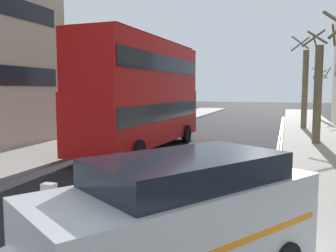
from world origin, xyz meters
The scene contains 11 objects.
sidewalk_right centered at (6.50, 16.00, 0.07)m, with size 4.00×80.00×0.14m, color #9E9991.
sidewalk_left centered at (-6.50, 16.00, 0.07)m, with size 4.00×80.00×0.14m, color #9E9991.
kerb_line_outer centered at (4.40, 14.00, 0.00)m, with size 0.10×56.00×0.01m, color yellow.
kerb_line_inner centered at (4.24, 14.00, 0.00)m, with size 0.10×56.00×0.01m, color yellow.
traffic_island centered at (0.00, 4.61, 0.05)m, with size 1.10×2.20×0.10m, color #9E9991.
keep_left_bollard centered at (0.00, 4.61, 0.61)m, with size 0.36×0.28×1.11m.
double_decker_bus_away centered at (-2.36, 15.70, 3.03)m, with size 3.12×10.89×5.64m.
taxi_minivan centered at (3.04, 3.61, 1.07)m, with size 4.21×5.04×2.12m.
street_tree_near centered at (6.24, 20.12, 3.02)m, with size 1.81×1.80×6.39m.
street_tree_mid centered at (7.74, 38.77, 2.55)m, with size 1.83×1.85×5.24m.
street_tree_far centered at (5.90, 28.16, 3.33)m, with size 2.00×2.27×7.08m.
Camera 1 is at (4.61, -1.58, 3.15)m, focal length 38.80 mm.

